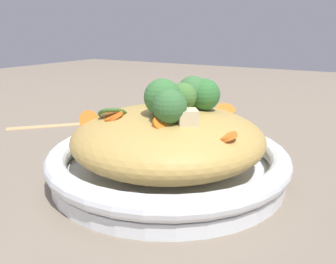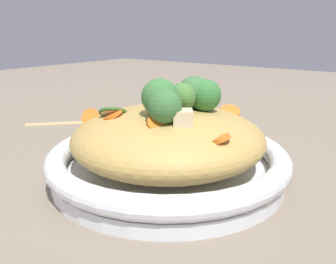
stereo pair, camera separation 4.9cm
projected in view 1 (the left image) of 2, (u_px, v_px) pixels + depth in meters
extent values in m
plane|color=#7B6D5C|center=(168.00, 178.00, 0.51)|extent=(3.00, 3.00, 0.00)
cylinder|color=white|center=(168.00, 172.00, 0.50)|extent=(0.32, 0.32, 0.02)
torus|color=white|center=(168.00, 156.00, 0.50)|extent=(0.33, 0.33, 0.03)
ellipsoid|color=tan|center=(168.00, 138.00, 0.49)|extent=(0.26, 0.26, 0.08)
torus|color=#BB8C45|center=(175.00, 120.00, 0.51)|extent=(0.07, 0.08, 0.04)
torus|color=tan|center=(179.00, 111.00, 0.49)|extent=(0.06, 0.06, 0.02)
cone|color=#A5C37A|center=(181.00, 113.00, 0.46)|extent=(0.02, 0.02, 0.02)
sphere|color=#467836|center=(182.00, 97.00, 0.46)|extent=(0.04, 0.04, 0.04)
cone|color=#9FBB6F|center=(162.00, 117.00, 0.45)|extent=(0.03, 0.03, 0.02)
sphere|color=#3A7438|center=(162.00, 97.00, 0.44)|extent=(0.05, 0.05, 0.05)
cone|color=#A5BB72|center=(162.00, 106.00, 0.51)|extent=(0.02, 0.02, 0.02)
sphere|color=#377E2E|center=(162.00, 92.00, 0.51)|extent=(0.04, 0.04, 0.03)
cone|color=#A0C277|center=(170.00, 123.00, 0.42)|extent=(0.02, 0.02, 0.01)
sphere|color=#396D39|center=(170.00, 106.00, 0.42)|extent=(0.06, 0.06, 0.04)
cone|color=#A5BC6F|center=(193.00, 110.00, 0.49)|extent=(0.03, 0.03, 0.02)
sphere|color=#3D713C|center=(193.00, 92.00, 0.48)|extent=(0.06, 0.06, 0.04)
cone|color=#9BB674|center=(204.00, 111.00, 0.49)|extent=(0.02, 0.02, 0.02)
sphere|color=#347235|center=(204.00, 95.00, 0.48)|extent=(0.06, 0.06, 0.04)
cylinder|color=orange|center=(162.00, 124.00, 0.42)|extent=(0.03, 0.03, 0.02)
cylinder|color=orange|center=(226.00, 110.00, 0.54)|extent=(0.04, 0.04, 0.02)
cylinder|color=orange|center=(114.00, 117.00, 0.46)|extent=(0.04, 0.04, 0.02)
cylinder|color=orange|center=(228.00, 137.00, 0.40)|extent=(0.03, 0.03, 0.01)
cylinder|color=orange|center=(185.00, 118.00, 0.43)|extent=(0.02, 0.02, 0.02)
cylinder|color=orange|center=(89.00, 120.00, 0.48)|extent=(0.03, 0.03, 0.03)
cylinder|color=beige|center=(177.00, 103.00, 0.51)|extent=(0.04, 0.05, 0.03)
torus|color=#385F2B|center=(177.00, 103.00, 0.51)|extent=(0.05, 0.05, 0.04)
cylinder|color=beige|center=(113.00, 114.00, 0.47)|extent=(0.04, 0.04, 0.02)
torus|color=#386127|center=(113.00, 114.00, 0.47)|extent=(0.05, 0.05, 0.02)
cube|color=beige|center=(177.00, 101.00, 0.50)|extent=(0.05, 0.05, 0.03)
cube|color=beige|center=(188.00, 119.00, 0.42)|extent=(0.03, 0.03, 0.02)
cylinder|color=tan|center=(64.00, 124.00, 0.78)|extent=(0.17, 0.18, 0.01)
cylinder|color=tan|center=(64.00, 125.00, 0.77)|extent=(0.17, 0.18, 0.01)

